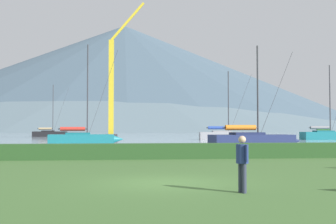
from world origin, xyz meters
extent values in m
plane|color=#3D602D|center=(0.00, 0.00, 0.00)|extent=(1000.00, 1000.00, 0.00)
cube|color=#8499A8|center=(0.00, 137.00, 0.00)|extent=(320.00, 246.00, 0.00)
cube|color=#284C23|center=(0.00, 11.00, 0.46)|extent=(80.00, 1.20, 0.91)
cube|color=#19707A|center=(-5.81, 32.62, 0.55)|extent=(7.06, 2.69, 1.09)
cone|color=#19707A|center=(-1.83, 32.79, 0.55)|extent=(1.23, 0.98, 0.93)
cube|color=#16646E|center=(-6.21, 32.60, 0.95)|extent=(2.66, 1.78, 0.70)
cylinder|color=#333338|center=(-5.21, 32.64, 5.81)|extent=(0.14, 0.14, 10.41)
cylinder|color=#333338|center=(-6.78, 32.57, 1.70)|extent=(3.14, 0.26, 0.12)
cylinder|color=red|center=(-6.78, 32.57, 1.70)|extent=(2.68, 0.56, 0.44)
cylinder|color=#333338|center=(-3.57, 32.72, 5.55)|extent=(3.31, 0.18, 9.90)
cube|color=#9E9EA3|center=(13.73, 47.07, 0.58)|extent=(7.57, 3.24, 1.16)
cone|color=#9E9EA3|center=(17.91, 46.65, 0.58)|extent=(1.35, 1.10, 0.98)
cube|color=gray|center=(13.31, 47.11, 1.00)|extent=(2.89, 2.03, 0.74)
cylinder|color=#333338|center=(14.35, 47.01, 5.43)|extent=(0.15, 0.15, 9.59)
cylinder|color=#333338|center=(12.71, 47.17, 1.79)|extent=(3.30, 0.46, 0.13)
cylinder|color=#2847A3|center=(12.71, 47.17, 1.79)|extent=(2.84, 0.74, 0.46)
cylinder|color=#333338|center=(16.08, 46.83, 5.19)|extent=(3.48, 0.38, 9.13)
cube|color=gold|center=(35.05, 57.15, 0.49)|extent=(6.18, 2.12, 0.97)
cube|color=gold|center=(34.69, 57.15, 0.84)|extent=(2.29, 1.48, 0.62)
cylinder|color=#333338|center=(35.58, 57.15, 5.16)|extent=(0.12, 0.12, 9.25)
cylinder|color=#333338|center=(34.19, 57.15, 1.50)|extent=(2.78, 0.11, 0.11)
cylinder|color=#2D7542|center=(34.19, 57.15, 1.50)|extent=(2.36, 0.39, 0.39)
cube|color=navy|center=(10.40, 23.44, 0.60)|extent=(7.85, 3.41, 1.20)
cone|color=navy|center=(14.73, 23.90, 0.60)|extent=(1.41, 1.15, 1.02)
cube|color=#1B2449|center=(9.97, 23.39, 1.04)|extent=(3.01, 2.12, 0.76)
cylinder|color=#333338|center=(11.05, 23.51, 5.07)|extent=(0.15, 0.15, 8.82)
cylinder|color=#333338|center=(9.35, 23.33, 1.85)|extent=(3.42, 0.49, 0.13)
cylinder|color=orange|center=(9.35, 23.33, 1.85)|extent=(2.95, 0.79, 0.48)
cylinder|color=#333338|center=(12.84, 23.70, 4.85)|extent=(3.60, 0.42, 8.39)
cube|color=black|center=(-15.50, 71.07, 0.52)|extent=(6.62, 2.58, 1.02)
cone|color=black|center=(-11.78, 71.27, 0.52)|extent=(1.16, 0.93, 0.87)
cube|color=black|center=(-15.87, 71.05, 0.89)|extent=(2.50, 1.69, 0.65)
cylinder|color=#333338|center=(-14.94, 71.10, 5.44)|extent=(0.13, 0.13, 9.75)
cylinder|color=#333338|center=(-16.41, 71.02, 1.59)|extent=(2.93, 0.27, 0.11)
cylinder|color=tan|center=(-16.41, 71.02, 1.59)|extent=(2.51, 0.54, 0.41)
cylinder|color=#333338|center=(-13.41, 71.19, 5.19)|extent=(3.09, 0.19, 9.27)
cube|color=#19707A|center=(29.29, 46.38, 0.59)|extent=(7.46, 2.69, 1.16)
cube|color=#16646E|center=(28.86, 46.39, 1.01)|extent=(2.79, 1.83, 0.74)
cylinder|color=#333338|center=(29.92, 46.37, 5.97)|extent=(0.15, 0.15, 10.67)
cylinder|color=#333338|center=(28.25, 46.40, 1.80)|extent=(3.34, 0.19, 0.13)
cylinder|color=gray|center=(28.25, 46.40, 1.80)|extent=(2.84, 0.52, 0.47)
cylinder|color=#2D3347|center=(2.00, -2.48, 0.42)|extent=(0.14, 0.14, 0.85)
cylinder|color=#2D3347|center=(1.95, -2.31, 0.42)|extent=(0.14, 0.14, 0.85)
cylinder|color=navy|center=(1.97, -2.40, 1.12)|extent=(0.36, 0.36, 0.55)
cylinder|color=navy|center=(2.04, -2.63, 1.15)|extent=(0.09, 0.09, 0.50)
cylinder|color=navy|center=(1.90, -2.17, 1.15)|extent=(0.09, 0.09, 0.50)
sphere|color=tan|center=(1.97, -2.40, 1.54)|extent=(0.22, 0.22, 0.22)
cube|color=#333338|center=(-3.08, 51.78, 0.40)|extent=(2.00, 2.00, 0.80)
cube|color=gold|center=(-3.08, 51.78, 8.14)|extent=(0.80, 0.80, 14.69)
cube|color=gold|center=(-0.57, 51.78, 18.50)|extent=(5.31, 0.36, 6.25)
cone|color=slate|center=(-5.38, 280.59, 21.73)|extent=(333.64, 333.64, 43.46)
cone|color=#425666|center=(0.92, 313.22, 40.31)|extent=(359.13, 359.13, 80.62)
cone|color=slate|center=(14.71, 343.07, 29.84)|extent=(346.39, 346.39, 59.69)
camera|label=1|loc=(-1.53, -14.38, 1.91)|focal=45.19mm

